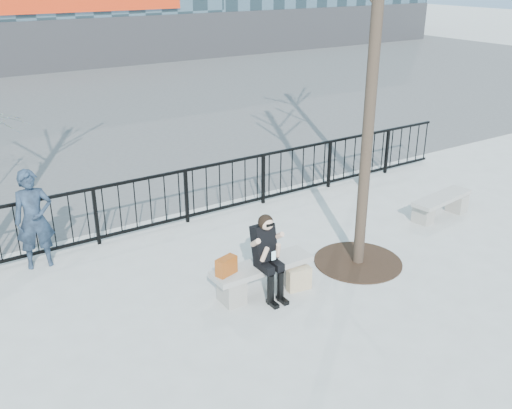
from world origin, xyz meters
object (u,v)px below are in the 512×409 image
bench_main (262,274)px  standing_man (34,219)px  seated_woman (268,257)px  bench_second (441,204)px

bench_main → standing_man: size_ratio=0.97×
bench_main → seated_woman: (0.00, -0.16, 0.37)m
bench_main → bench_second: (4.62, 0.46, -0.03)m
bench_main → standing_man: (-2.69, 2.74, 0.55)m
bench_main → seated_woman: bearing=-90.0°
bench_main → standing_man: 3.88m
bench_main → bench_second: bench_main is taller
bench_main → seated_woman: seated_woman is taller
seated_woman → bench_main: bearing=90.0°
seated_woman → bench_second: bearing=7.6°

